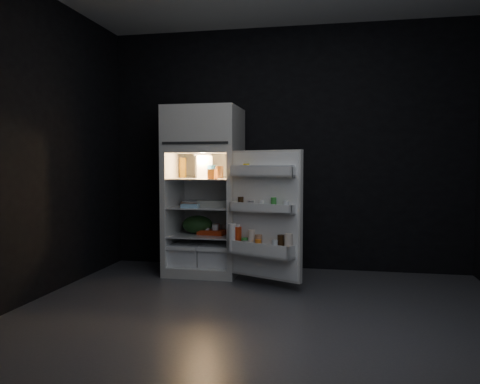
% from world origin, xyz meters
% --- Properties ---
extents(floor, '(4.00, 3.40, 0.00)m').
position_xyz_m(floor, '(0.00, 0.00, 0.00)').
color(floor, '#45454A').
rests_on(floor, ground).
extents(wall_back, '(4.00, 0.00, 2.70)m').
position_xyz_m(wall_back, '(0.00, 1.70, 1.35)').
color(wall_back, black).
rests_on(wall_back, ground).
extents(wall_front, '(4.00, 0.00, 2.70)m').
position_xyz_m(wall_front, '(0.00, -1.70, 1.35)').
color(wall_front, black).
rests_on(wall_front, ground).
extents(wall_left, '(0.00, 3.40, 2.70)m').
position_xyz_m(wall_left, '(-2.00, 0.00, 1.35)').
color(wall_left, black).
rests_on(wall_left, ground).
extents(refrigerator, '(0.76, 0.71, 1.78)m').
position_xyz_m(refrigerator, '(-0.83, 1.32, 0.96)').
color(refrigerator, silver).
rests_on(refrigerator, ground).
extents(fridge_door, '(0.73, 0.47, 1.22)m').
position_xyz_m(fridge_door, '(-0.11, 0.79, 0.68)').
color(fridge_door, silver).
rests_on(fridge_door, ground).
extents(milk_jug, '(0.22, 0.22, 0.24)m').
position_xyz_m(milk_jug, '(-0.85, 1.34, 1.15)').
color(milk_jug, white).
rests_on(milk_jug, refrigerator).
extents(mayo_jar, '(0.11, 0.11, 0.14)m').
position_xyz_m(mayo_jar, '(-0.75, 1.31, 1.10)').
color(mayo_jar, '#1B5494').
rests_on(mayo_jar, refrigerator).
extents(jam_jar, '(0.11, 0.11, 0.13)m').
position_xyz_m(jam_jar, '(-0.66, 1.28, 1.09)').
color(jam_jar, black).
rests_on(jam_jar, refrigerator).
extents(amber_bottle, '(0.09, 0.09, 0.22)m').
position_xyz_m(amber_bottle, '(-1.10, 1.40, 1.14)').
color(amber_bottle, '#C7881F').
rests_on(amber_bottle, refrigerator).
extents(small_carton, '(0.10, 0.09, 0.10)m').
position_xyz_m(small_carton, '(-0.68, 1.06, 1.08)').
color(small_carton, orange).
rests_on(small_carton, refrigerator).
extents(egg_carton, '(0.33, 0.16, 0.07)m').
position_xyz_m(egg_carton, '(-0.71, 1.18, 0.76)').
color(egg_carton, gray).
rests_on(egg_carton, refrigerator).
extents(pie, '(0.34, 0.34, 0.04)m').
position_xyz_m(pie, '(-0.95, 1.38, 0.75)').
color(pie, '#A67657').
rests_on(pie, refrigerator).
extents(flat_package, '(0.18, 0.10, 0.04)m').
position_xyz_m(flat_package, '(-0.91, 1.05, 0.75)').
color(flat_package, '#97CBEA').
rests_on(flat_package, refrigerator).
extents(wrapped_pkg, '(0.14, 0.13, 0.05)m').
position_xyz_m(wrapped_pkg, '(-0.65, 1.43, 0.75)').
color(wrapped_pkg, beige).
rests_on(wrapped_pkg, refrigerator).
extents(produce_bag, '(0.39, 0.35, 0.20)m').
position_xyz_m(produce_bag, '(-0.90, 1.28, 0.52)').
color(produce_bag, '#193815').
rests_on(produce_bag, refrigerator).
extents(yogurt_tray, '(0.30, 0.19, 0.05)m').
position_xyz_m(yogurt_tray, '(-0.73, 1.24, 0.45)').
color(yogurt_tray, red).
rests_on(yogurt_tray, refrigerator).
extents(small_can_red, '(0.07, 0.07, 0.09)m').
position_xyz_m(small_can_red, '(-0.73, 1.44, 0.47)').
color(small_can_red, red).
rests_on(small_can_red, refrigerator).
extents(small_can_silver, '(0.10, 0.10, 0.09)m').
position_xyz_m(small_can_silver, '(-0.64, 1.40, 0.47)').
color(small_can_silver, silver).
rests_on(small_can_silver, refrigerator).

